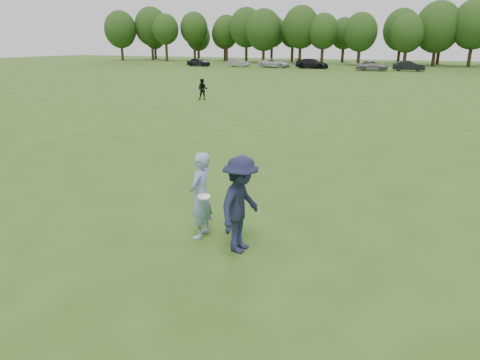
{
  "coord_description": "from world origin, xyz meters",
  "views": [
    {
      "loc": [
        3.95,
        -7.13,
        4.06
      ],
      "look_at": [
        0.2,
        1.16,
        1.1
      ],
      "focal_mm": 32.0,
      "sensor_mm": 36.0,
      "label": 1
    }
  ],
  "objects_px": {
    "car_d": "(312,64)",
    "player_far_a": "(203,89)",
    "thrower": "(201,196)",
    "car_e": "(372,65)",
    "car_a": "(199,62)",
    "car_f": "(409,66)",
    "defender": "(241,205)",
    "car_c": "(275,63)",
    "car_b": "(238,63)"
  },
  "relations": [
    {
      "from": "car_d",
      "to": "player_far_a",
      "type": "bearing_deg",
      "value": -172.48
    },
    {
      "from": "thrower",
      "to": "car_e",
      "type": "relative_size",
      "value": 0.42
    },
    {
      "from": "car_a",
      "to": "car_f",
      "type": "relative_size",
      "value": 0.92
    },
    {
      "from": "thrower",
      "to": "car_e",
      "type": "distance_m",
      "value": 58.54
    },
    {
      "from": "defender",
      "to": "car_c",
      "type": "distance_m",
      "value": 63.98
    },
    {
      "from": "car_b",
      "to": "car_e",
      "type": "xyz_separation_m",
      "value": [
        21.83,
        -1.35,
        0.1
      ]
    },
    {
      "from": "player_far_a",
      "to": "car_b",
      "type": "bearing_deg",
      "value": 92.08
    },
    {
      "from": "defender",
      "to": "car_b",
      "type": "distance_m",
      "value": 65.94
    },
    {
      "from": "car_d",
      "to": "car_f",
      "type": "relative_size",
      "value": 1.17
    },
    {
      "from": "car_d",
      "to": "car_f",
      "type": "xyz_separation_m",
      "value": [
        14.29,
        -0.62,
        -0.02
      ]
    },
    {
      "from": "car_c",
      "to": "car_d",
      "type": "xyz_separation_m",
      "value": [
        6.08,
        0.27,
        0.05
      ]
    },
    {
      "from": "player_far_a",
      "to": "car_e",
      "type": "bearing_deg",
      "value": 61.24
    },
    {
      "from": "car_b",
      "to": "car_d",
      "type": "xyz_separation_m",
      "value": [
        12.4,
        0.72,
        0.09
      ]
    },
    {
      "from": "thrower",
      "to": "car_f",
      "type": "xyz_separation_m",
      "value": [
        0.27,
        59.8,
        -0.22
      ]
    },
    {
      "from": "car_a",
      "to": "car_e",
      "type": "bearing_deg",
      "value": -89.15
    },
    {
      "from": "car_f",
      "to": "car_b",
      "type": "bearing_deg",
      "value": 84.5
    },
    {
      "from": "thrower",
      "to": "car_a",
      "type": "height_order",
      "value": "thrower"
    },
    {
      "from": "car_f",
      "to": "car_c",
      "type": "bearing_deg",
      "value": 83.32
    },
    {
      "from": "car_e",
      "to": "defender",
      "type": "bearing_deg",
      "value": -177.44
    },
    {
      "from": "car_b",
      "to": "car_f",
      "type": "xyz_separation_m",
      "value": [
        26.7,
        0.09,
        0.06
      ]
    },
    {
      "from": "player_far_a",
      "to": "car_c",
      "type": "height_order",
      "value": "player_far_a"
    },
    {
      "from": "defender",
      "to": "car_d",
      "type": "bearing_deg",
      "value": 16.85
    },
    {
      "from": "player_far_a",
      "to": "car_e",
      "type": "xyz_separation_m",
      "value": [
        6.57,
        38.22,
        0.01
      ]
    },
    {
      "from": "car_f",
      "to": "player_far_a",
      "type": "bearing_deg",
      "value": 158.23
    },
    {
      "from": "car_b",
      "to": "car_f",
      "type": "distance_m",
      "value": 26.7
    },
    {
      "from": "defender",
      "to": "car_d",
      "type": "height_order",
      "value": "defender"
    },
    {
      "from": "defender",
      "to": "car_e",
      "type": "distance_m",
      "value": 58.86
    },
    {
      "from": "thrower",
      "to": "car_c",
      "type": "distance_m",
      "value": 63.42
    },
    {
      "from": "player_far_a",
      "to": "car_f",
      "type": "bearing_deg",
      "value": 54.91
    },
    {
      "from": "thrower",
      "to": "car_f",
      "type": "relative_size",
      "value": 0.43
    },
    {
      "from": "defender",
      "to": "car_c",
      "type": "xyz_separation_m",
      "value": [
        -21.14,
        60.39,
        -0.29
      ]
    },
    {
      "from": "thrower",
      "to": "car_b",
      "type": "xyz_separation_m",
      "value": [
        -26.43,
        59.71,
        -0.28
      ]
    },
    {
      "from": "thrower",
      "to": "car_f",
      "type": "height_order",
      "value": "thrower"
    },
    {
      "from": "player_far_a",
      "to": "car_a",
      "type": "bearing_deg",
      "value": 101.02
    },
    {
      "from": "car_e",
      "to": "thrower",
      "type": "bearing_deg",
      "value": -178.43
    },
    {
      "from": "player_far_a",
      "to": "car_a",
      "type": "height_order",
      "value": "player_far_a"
    },
    {
      "from": "player_far_a",
      "to": "defender",
      "type": "bearing_deg",
      "value": -78.09
    },
    {
      "from": "car_b",
      "to": "car_e",
      "type": "relative_size",
      "value": 0.89
    },
    {
      "from": "car_e",
      "to": "car_f",
      "type": "height_order",
      "value": "car_e"
    },
    {
      "from": "defender",
      "to": "car_d",
      "type": "relative_size",
      "value": 0.38
    },
    {
      "from": "car_a",
      "to": "car_c",
      "type": "distance_m",
      "value": 13.26
    },
    {
      "from": "defender",
      "to": "car_e",
      "type": "relative_size",
      "value": 0.44
    },
    {
      "from": "player_far_a",
      "to": "car_a",
      "type": "relative_size",
      "value": 0.37
    },
    {
      "from": "car_a",
      "to": "thrower",
      "type": "bearing_deg",
      "value": -149.56
    },
    {
      "from": "defender",
      "to": "player_far_a",
      "type": "xyz_separation_m",
      "value": [
        -12.2,
        20.37,
        -0.23
      ]
    },
    {
      "from": "thrower",
      "to": "car_d",
      "type": "bearing_deg",
      "value": -169.56
    },
    {
      "from": "player_far_a",
      "to": "car_f",
      "type": "xyz_separation_m",
      "value": [
        11.43,
        39.67,
        -0.03
      ]
    },
    {
      "from": "thrower",
      "to": "defender",
      "type": "bearing_deg",
      "value": 74.53
    },
    {
      "from": "car_a",
      "to": "car_d",
      "type": "bearing_deg",
      "value": -82.97
    },
    {
      "from": "defender",
      "to": "car_c",
      "type": "bearing_deg",
      "value": 22.2
    }
  ]
}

